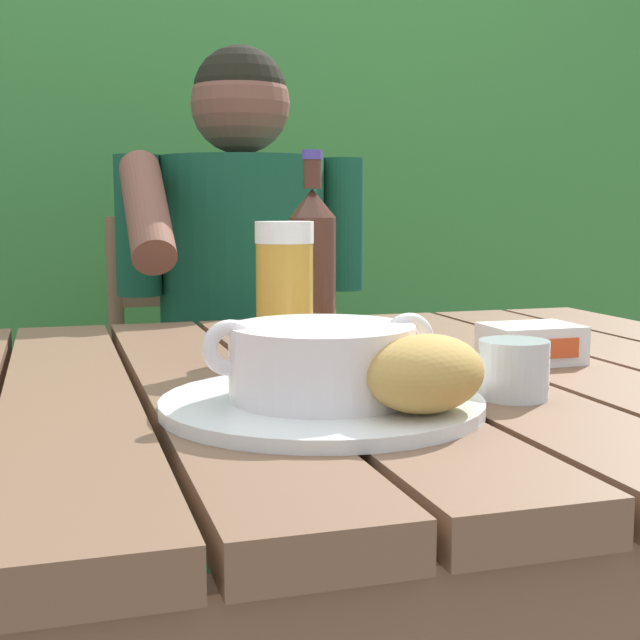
{
  "coord_description": "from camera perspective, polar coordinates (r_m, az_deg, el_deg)",
  "views": [
    {
      "loc": [
        -0.29,
        -0.94,
        0.93
      ],
      "look_at": [
        -0.03,
        -0.08,
        0.81
      ],
      "focal_mm": 49.56,
      "sensor_mm": 36.0,
      "label": 1
    }
  ],
  "objects": [
    {
      "name": "soup_bowl",
      "position": [
        0.8,
        0.12,
        -2.58
      ],
      "size": [
        0.22,
        0.17,
        0.08
      ],
      "color": "white",
      "rests_on": "serving_plate"
    },
    {
      "name": "bread_roll",
      "position": [
        0.75,
        6.86,
        -3.45
      ],
      "size": [
        0.14,
        0.13,
        0.07
      ],
      "color": "tan",
      "rests_on": "serving_plate"
    },
    {
      "name": "person_eating",
      "position": [
        1.7,
        -4.83,
        0.46
      ],
      "size": [
        0.48,
        0.47,
        1.23
      ],
      "color": "#154E35",
      "rests_on": "ground_plane"
    },
    {
      "name": "hedge_backdrop",
      "position": [
        2.69,
        -12.39,
        12.92
      ],
      "size": [
        3.29,
        0.94,
        2.72
      ],
      "color": "#397F39",
      "rests_on": "ground_plane"
    },
    {
      "name": "butter_tub",
      "position": [
        1.08,
        13.48,
        -1.49
      ],
      "size": [
        0.11,
        0.08,
        0.05
      ],
      "color": "white",
      "rests_on": "dining_table"
    },
    {
      "name": "chair_near_diner",
      "position": [
        1.93,
        -5.88,
        -6.41
      ],
      "size": [
        0.48,
        0.43,
        0.9
      ],
      "color": "brown",
      "rests_on": "ground_plane"
    },
    {
      "name": "dining_table",
      "position": [
        1.02,
        0.16,
        -8.41
      ],
      "size": [
        1.24,
        0.95,
        0.74
      ],
      "color": "brown",
      "rests_on": "ground_plane"
    },
    {
      "name": "beer_glass",
      "position": [
        1.05,
        -2.3,
        1.84
      ],
      "size": [
        0.07,
        0.07,
        0.17
      ],
      "color": "gold",
      "rests_on": "dining_table"
    },
    {
      "name": "water_glass_small",
      "position": [
        0.87,
        12.4,
        -3.13
      ],
      "size": [
        0.07,
        0.07,
        0.06
      ],
      "color": "silver",
      "rests_on": "dining_table"
    },
    {
      "name": "serving_plate",
      "position": [
        0.81,
        0.12,
        -5.46
      ],
      "size": [
        0.3,
        0.3,
        0.01
      ],
      "color": "white",
      "rests_on": "dining_table"
    },
    {
      "name": "beer_bottle",
      "position": [
        1.14,
        -0.5,
        3.48
      ],
      "size": [
        0.06,
        0.06,
        0.26
      ],
      "color": "#4B281D",
      "rests_on": "dining_table"
    },
    {
      "name": "table_knife",
      "position": [
        0.95,
        8.8,
        -3.72
      ],
      "size": [
        0.14,
        0.05,
        0.01
      ],
      "color": "silver",
      "rests_on": "dining_table"
    }
  ]
}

